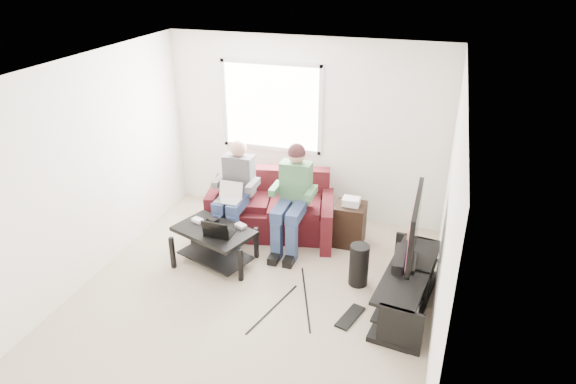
{
  "coord_description": "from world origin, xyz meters",
  "views": [
    {
      "loc": [
        1.84,
        -4.43,
        3.64
      ],
      "look_at": [
        0.26,
        0.6,
        1.12
      ],
      "focal_mm": 32.0,
      "sensor_mm": 36.0,
      "label": 1
    }
  ],
  "objects_px": {
    "tv_stand": "(407,290)",
    "subwoofer": "(359,265)",
    "sofa": "(271,210)",
    "coffee_table": "(214,238)",
    "tv": "(414,227)",
    "end_table": "(350,223)"
  },
  "relations": [
    {
      "from": "tv_stand",
      "to": "tv",
      "type": "distance_m",
      "value": 0.74
    },
    {
      "from": "subwoofer",
      "to": "tv",
      "type": "bearing_deg",
      "value": -15.95
    },
    {
      "from": "sofa",
      "to": "end_table",
      "type": "xyz_separation_m",
      "value": [
        1.12,
        -0.03,
        -0.01
      ]
    },
    {
      "from": "sofa",
      "to": "tv_stand",
      "type": "height_order",
      "value": "sofa"
    },
    {
      "from": "coffee_table",
      "to": "tv",
      "type": "relative_size",
      "value": 1.01
    },
    {
      "from": "tv",
      "to": "end_table",
      "type": "xyz_separation_m",
      "value": [
        -0.87,
        1.05,
        -0.65
      ]
    },
    {
      "from": "tv_stand",
      "to": "subwoofer",
      "type": "height_order",
      "value": "subwoofer"
    },
    {
      "from": "tv",
      "to": "tv_stand",
      "type": "bearing_deg",
      "value": -88.53
    },
    {
      "from": "coffee_table",
      "to": "sofa",
      "type": "bearing_deg",
      "value": 68.23
    },
    {
      "from": "coffee_table",
      "to": "end_table",
      "type": "xyz_separation_m",
      "value": [
        1.52,
        0.98,
        -0.05
      ]
    },
    {
      "from": "coffee_table",
      "to": "tv",
      "type": "height_order",
      "value": "tv"
    },
    {
      "from": "end_table",
      "to": "tv",
      "type": "bearing_deg",
      "value": -50.45
    },
    {
      "from": "tv_stand",
      "to": "tv",
      "type": "relative_size",
      "value": 1.41
    },
    {
      "from": "tv",
      "to": "subwoofer",
      "type": "bearing_deg",
      "value": 164.05
    },
    {
      "from": "coffee_table",
      "to": "subwoofer",
      "type": "relative_size",
      "value": 2.13
    },
    {
      "from": "sofa",
      "to": "coffee_table",
      "type": "xyz_separation_m",
      "value": [
        -0.4,
        -1.01,
        0.05
      ]
    },
    {
      "from": "tv_stand",
      "to": "end_table",
      "type": "xyz_separation_m",
      "value": [
        -0.87,
        1.15,
        0.08
      ]
    },
    {
      "from": "tv",
      "to": "end_table",
      "type": "height_order",
      "value": "tv"
    },
    {
      "from": "coffee_table",
      "to": "end_table",
      "type": "distance_m",
      "value": 1.81
    },
    {
      "from": "end_table",
      "to": "tv_stand",
      "type": "bearing_deg",
      "value": -52.9
    },
    {
      "from": "sofa",
      "to": "tv",
      "type": "bearing_deg",
      "value": -28.54
    },
    {
      "from": "subwoofer",
      "to": "tv_stand",
      "type": "bearing_deg",
      "value": -24.5
    }
  ]
}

